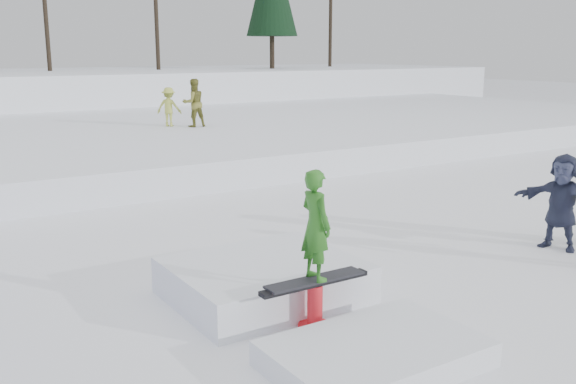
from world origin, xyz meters
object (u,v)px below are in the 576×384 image
walker_olive (194,103)px  walker_ygreen (169,107)px  spectator_dark (561,202)px  jib_rail_feature (291,293)px

walker_olive → walker_ygreen: bearing=-39.9°
spectator_dark → jib_rail_feature: jib_rail_feature is taller
walker_olive → jib_rail_feature: walker_olive is taller
walker_olive → jib_rail_feature: bearing=72.1°
walker_ygreen → spectator_dark: size_ratio=0.81×
spectator_dark → jib_rail_feature: bearing=-108.4°
walker_ygreen → spectator_dark: walker_ygreen is taller
jib_rail_feature → walker_olive: bearing=70.2°
spectator_dark → walker_ygreen: bearing=167.2°
walker_ygreen → jib_rail_feature: (-4.58, -15.27, -1.21)m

